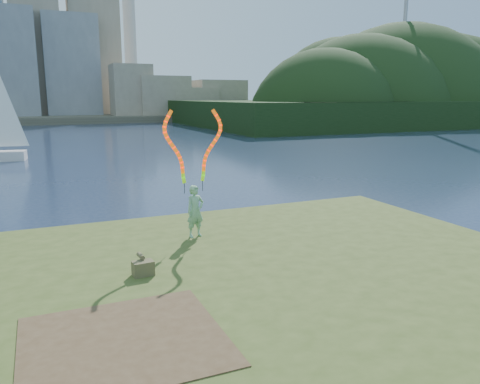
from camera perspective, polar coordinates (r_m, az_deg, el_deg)
name	(u,v)px	position (r m, az deg, el deg)	size (l,w,h in m)	color
ground	(194,291)	(11.81, -5.69, -11.97)	(320.00, 320.00, 0.00)	#1B2944
grassy_knoll	(228,318)	(9.71, -1.43, -15.16)	(20.00, 18.00, 0.80)	#39491A
dirt_patch	(124,340)	(8.20, -13.99, -17.15)	(3.20, 3.00, 0.02)	#47331E
far_shore	(53,117)	(105.47, -21.87, 8.50)	(320.00, 40.00, 1.20)	#4D4839
wooded_hill	(397,121)	(94.37, 18.55, 8.20)	(78.00, 50.00, 63.00)	black
woman_with_ribbons	(194,186)	(13.09, -5.58, 0.69)	(1.94, 0.58, 3.88)	#206F2D
canvas_bag	(143,267)	(10.74, -11.75, -8.98)	(0.48, 0.54, 0.43)	brown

